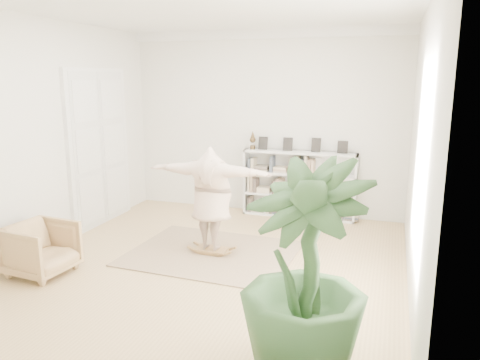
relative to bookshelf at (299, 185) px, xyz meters
The scene contains 9 objects.
floor 2.98m from the bookshelf, 104.79° to the right, with size 6.00×6.00×0.00m, color tan.
room_shell 2.97m from the bookshelf, behind, with size 6.00×6.00×6.00m.
doors 3.84m from the bookshelf, 156.24° to the right, with size 0.09×1.78×2.92m.
bookshelf is the anchor object (origin of this frame).
armchair 4.81m from the bookshelf, 126.45° to the right, with size 0.78×0.81×0.73m, color tan.
rug 2.65m from the bookshelf, 109.97° to the right, with size 2.50×2.00×0.02m, color tan.
rocker_board 2.64m from the bookshelf, 109.97° to the right, with size 0.51×0.32×0.11m.
person 2.59m from the bookshelf, 109.97° to the right, with size 1.97×0.54×1.60m, color beige.
houseplant 5.13m from the bookshelf, 78.40° to the right, with size 1.14×1.14×2.03m, color #2B4D26.
Camera 1 is at (2.43, -6.01, 2.70)m, focal length 35.00 mm.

